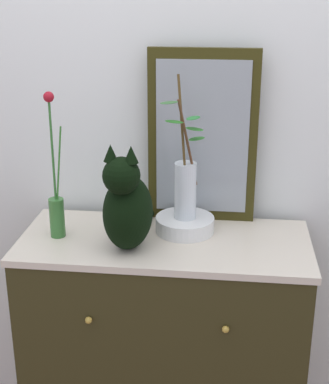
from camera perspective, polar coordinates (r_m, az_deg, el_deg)
wall_back at (r=2.24m, az=0.91°, el=7.62°), size 4.40×0.08×2.60m
sideboard at (r=2.31m, az=-0.00°, el=-15.02°), size 1.04×0.48×0.92m
mirror_leaning at (r=2.15m, az=3.74°, el=5.38°), size 0.40×0.03×0.65m
cat_sitting at (r=1.95m, az=-3.69°, el=-1.35°), size 0.19×0.40×0.38m
vase_slim_green at (r=2.09m, az=-10.59°, el=-1.08°), size 0.06×0.05×0.52m
bowl_porcelain at (r=2.13m, az=2.01°, el=-3.18°), size 0.21×0.21×0.06m
vase_glass_clear at (r=2.07m, az=2.06°, el=0.67°), size 0.17×0.15×0.52m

